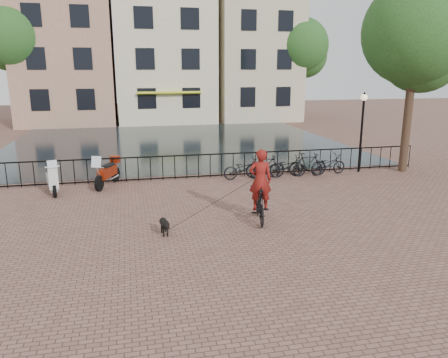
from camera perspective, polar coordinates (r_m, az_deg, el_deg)
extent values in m
plane|color=brown|center=(11.09, 3.38, -9.79)|extent=(100.00, 100.00, 0.00)
plane|color=black|center=(27.55, -6.42, 4.77)|extent=(20.00, 20.00, 0.00)
cube|color=black|center=(18.30, -3.37, 3.17)|extent=(20.00, 0.05, 0.05)
cube|color=black|center=(18.49, -3.33, 0.38)|extent=(20.00, 0.05, 0.05)
cube|color=#996B59|center=(40.04, -19.89, 15.61)|extent=(7.50, 9.00, 12.00)
cube|color=#C5B995|center=(39.88, -7.94, 15.58)|extent=(8.00, 9.00, 11.00)
cube|color=gold|center=(35.24, -7.14, 11.07)|extent=(5.00, 0.60, 0.15)
cube|color=tan|center=(41.34, 3.63, 16.67)|extent=(7.00, 9.00, 12.50)
cylinder|color=black|center=(37.66, -25.45, 10.87)|extent=(0.36, 0.36, 6.30)
sphere|color=#18491C|center=(37.70, -26.05, 16.31)|extent=(5.04, 5.04, 5.04)
cylinder|color=black|center=(20.91, 22.95, 8.46)|extent=(0.36, 0.36, 5.60)
sphere|color=#18491C|center=(20.89, 23.84, 17.20)|extent=(4.48, 4.48, 4.48)
cylinder|color=black|center=(39.63, 9.75, 11.87)|extent=(0.36, 0.36, 5.95)
sphere|color=#18491C|center=(39.64, 9.97, 16.78)|extent=(4.76, 4.76, 4.76)
cylinder|color=black|center=(20.22, 17.47, 5.33)|extent=(0.10, 0.10, 3.20)
sphere|color=beige|center=(20.05, 17.84, 10.13)|extent=(0.30, 0.30, 0.30)
imported|color=black|center=(13.21, 4.70, -3.16)|extent=(0.86, 1.97, 1.14)
imported|color=maroon|center=(12.96, 4.78, 0.68)|extent=(0.90, 0.67, 2.24)
imported|color=black|center=(18.20, 2.56, 1.36)|extent=(1.74, 0.68, 0.90)
imported|color=black|center=(18.45, 5.42, 1.64)|extent=(1.70, 0.62, 1.00)
imported|color=black|center=(18.77, 8.18, 1.63)|extent=(1.74, 0.66, 0.90)
imported|color=black|center=(19.11, 10.86, 1.89)|extent=(1.70, 0.62, 1.00)
imported|color=black|center=(19.51, 13.42, 1.86)|extent=(1.79, 0.85, 0.90)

